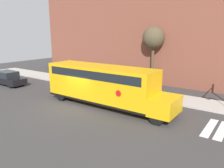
{
  "coord_description": "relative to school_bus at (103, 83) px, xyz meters",
  "views": [
    {
      "loc": [
        12.05,
        -11.97,
        5.84
      ],
      "look_at": [
        2.13,
        2.04,
        1.79
      ],
      "focal_mm": 35.0,
      "sensor_mm": 36.0,
      "label": 1
    }
  ],
  "objects": [
    {
      "name": "sidewalk_strip",
      "position": [
        -1.63,
        4.96,
        -1.79
      ],
      "size": [
        44.0,
        3.0,
        0.15
      ],
      "color": "#B2ADA3",
      "rests_on": "ground"
    },
    {
      "name": "parked_car",
      "position": [
        -13.35,
        -0.47,
        -1.11
      ],
      "size": [
        4.56,
        1.73,
        1.55
      ],
      "color": "black",
      "rests_on": "ground"
    },
    {
      "name": "ground_plane",
      "position": [
        -1.63,
        -1.54,
        -1.87
      ],
      "size": [
        60.0,
        60.0,
        0.0
      ],
      "primitive_type": "plane",
      "color": "#3A3838"
    },
    {
      "name": "building_backdrop",
      "position": [
        -1.63,
        11.46,
        3.59
      ],
      "size": [
        32.0,
        4.0,
        10.91
      ],
      "color": "brown",
      "rests_on": "ground"
    },
    {
      "name": "school_bus",
      "position": [
        0.0,
        0.0,
        0.0
      ],
      "size": [
        11.13,
        2.57,
        3.25
      ],
      "color": "#EAA80F",
      "rests_on": "ground"
    },
    {
      "name": "tree_near_sidewalk",
      "position": [
        0.15,
        8.79,
        3.33
      ],
      "size": [
        2.42,
        2.42,
        6.51
      ],
      "color": "brown",
      "rests_on": "ground"
    }
  ]
}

